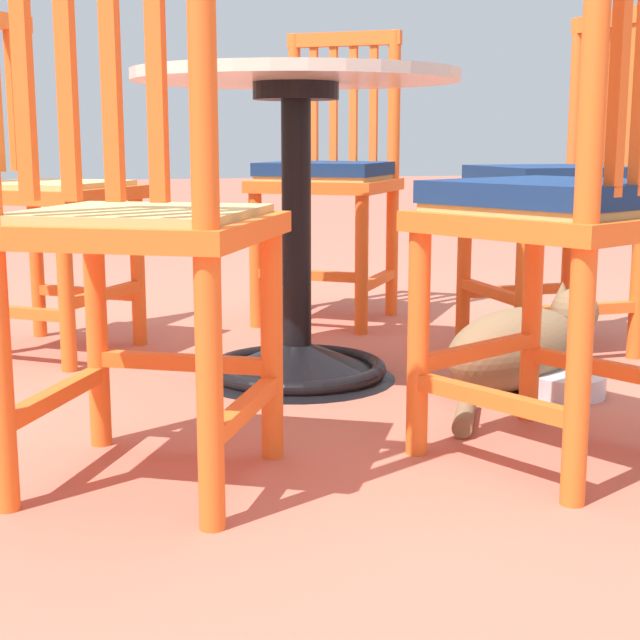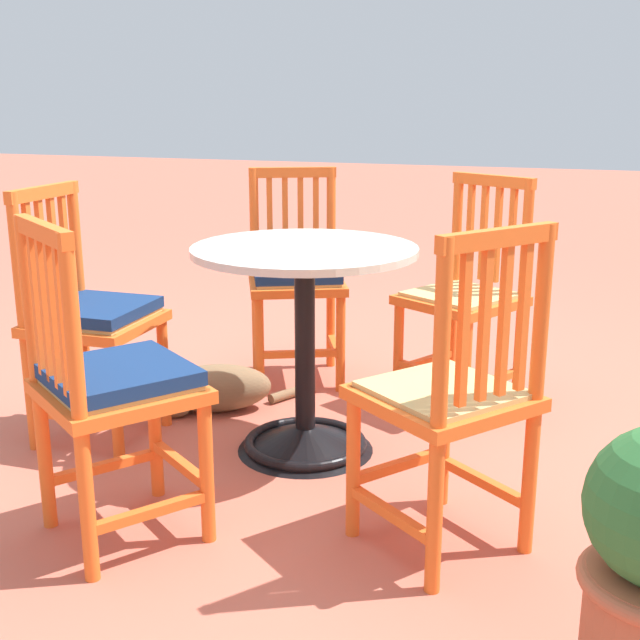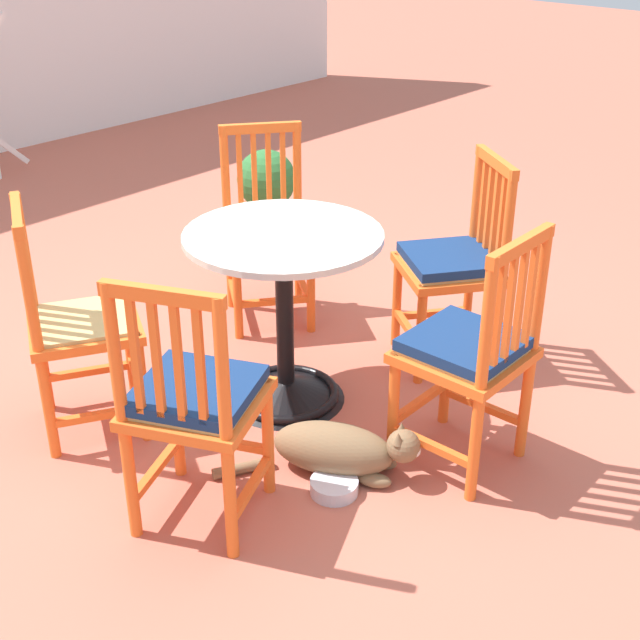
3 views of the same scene
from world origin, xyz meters
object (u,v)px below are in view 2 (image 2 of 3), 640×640
object	(u,v)px
cafe_table	(305,373)
orange_chair_facing_out	(296,279)
orange_chair_by_planter	(450,401)
orange_chair_tucked_in	(111,388)
orange_chair_near_fence	(90,319)
pet_water_bowl	(207,394)
tabby_cat	(206,388)
orange_chair_at_corner	(465,299)

from	to	relation	value
cafe_table	orange_chair_facing_out	bearing A→B (deg)	-157.31
orange_chair_by_planter	orange_chair_tucked_in	world-z (taller)	same
orange_chair_facing_out	orange_chair_near_fence	world-z (taller)	same
orange_chair_near_fence	pet_water_bowl	world-z (taller)	orange_chair_near_fence
tabby_cat	orange_chair_at_corner	bearing A→B (deg)	114.64
orange_chair_facing_out	pet_water_bowl	world-z (taller)	orange_chair_facing_out
orange_chair_facing_out	tabby_cat	bearing A→B (deg)	-21.69
orange_chair_at_corner	orange_chair_facing_out	world-z (taller)	same
cafe_table	orange_chair_by_planter	xyz separation A→B (m)	(0.49, 0.59, 0.15)
orange_chair_by_planter	orange_chair_tucked_in	size ratio (longest dim) A/B	1.00
orange_chair_facing_out	pet_water_bowl	size ratio (longest dim) A/B	5.36
orange_chair_near_fence	orange_chair_tucked_in	world-z (taller)	same
orange_chair_by_planter	tabby_cat	bearing A→B (deg)	-123.31
orange_chair_at_corner	cafe_table	bearing A→B (deg)	-34.12
cafe_table	orange_chair_facing_out	distance (m)	0.79
orange_chair_near_fence	orange_chair_tucked_in	distance (m)	0.76
orange_chair_tucked_in	orange_chair_near_fence	bearing A→B (deg)	-141.75
orange_chair_near_fence	tabby_cat	world-z (taller)	orange_chair_near_fence
orange_chair_tucked_in	tabby_cat	world-z (taller)	orange_chair_tucked_in
orange_chair_at_corner	orange_chair_tucked_in	distance (m)	1.56
orange_chair_near_fence	orange_chair_by_planter	bearing A→B (deg)	75.04
orange_chair_by_planter	tabby_cat	xyz separation A→B (m)	(-0.71, -1.08, -0.34)
orange_chair_near_fence	pet_water_bowl	xyz separation A→B (m)	(-0.46, 0.22, -0.42)
orange_chair_near_fence	pet_water_bowl	size ratio (longest dim) A/B	5.36
orange_chair_at_corner	orange_chair_facing_out	size ratio (longest dim) A/B	1.00
cafe_table	tabby_cat	world-z (taller)	cafe_table
orange_chair_by_planter	orange_chair_near_fence	distance (m)	1.40
orange_chair_at_corner	orange_chair_tucked_in	size ratio (longest dim) A/B	1.00
cafe_table	orange_chair_near_fence	distance (m)	0.80
pet_water_bowl	orange_chair_near_fence	bearing A→B (deg)	-25.53
orange_chair_facing_out	orange_chair_tucked_in	distance (m)	1.44
cafe_table	orange_chair_facing_out	size ratio (longest dim) A/B	0.83
orange_chair_at_corner	orange_chair_tucked_in	xyz separation A→B (m)	(1.38, -0.74, 0.01)
orange_chair_near_fence	orange_chair_tucked_in	bearing A→B (deg)	38.25
cafe_table	orange_chair_by_planter	bearing A→B (deg)	50.13
orange_chair_by_planter	orange_chair_at_corner	size ratio (longest dim) A/B	1.00
orange_chair_by_planter	pet_water_bowl	xyz separation A→B (m)	(-0.82, -1.14, -0.41)
orange_chair_near_fence	orange_chair_tucked_in	xyz separation A→B (m)	(0.60, 0.47, 0.00)
orange_chair_tucked_in	pet_water_bowl	distance (m)	1.16
orange_chair_by_planter	orange_chair_at_corner	xyz separation A→B (m)	(-1.14, -0.15, 0.00)
orange_chair_at_corner	orange_chair_near_fence	xyz separation A→B (m)	(0.78, -1.21, 0.01)
orange_chair_by_planter	pet_water_bowl	size ratio (longest dim) A/B	5.36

